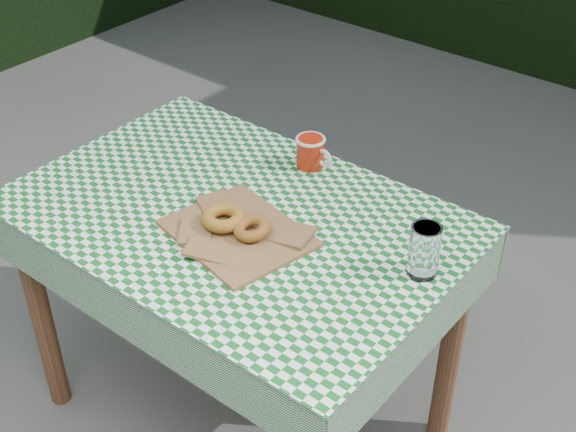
% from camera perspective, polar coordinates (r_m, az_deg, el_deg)
% --- Properties ---
extents(table, '(1.11, 0.74, 0.75)m').
position_cam_1_polar(table, '(2.19, -3.49, -7.97)').
color(table, brown).
rests_on(table, ground).
extents(tablecloth, '(1.13, 0.76, 0.01)m').
position_cam_1_polar(tablecloth, '(1.95, -3.89, 0.11)').
color(tablecloth, '#0E5C1D').
rests_on(tablecloth, table).
extents(paper_bag, '(0.38, 0.33, 0.02)m').
position_cam_1_polar(paper_bag, '(1.87, -3.68, -1.18)').
color(paper_bag, brown).
rests_on(paper_bag, tablecloth).
extents(bagel_front, '(0.13, 0.13, 0.03)m').
position_cam_1_polar(bagel_front, '(1.88, -4.76, -0.12)').
color(bagel_front, '#A16D21').
rests_on(bagel_front, paper_bag).
extents(bagel_back, '(0.12, 0.12, 0.03)m').
position_cam_1_polar(bagel_back, '(1.84, -2.68, -0.91)').
color(bagel_back, brown).
rests_on(bagel_back, paper_bag).
extents(coffee_mug, '(0.16, 0.16, 0.09)m').
position_cam_1_polar(coffee_mug, '(2.11, 1.65, 4.71)').
color(coffee_mug, '#A9200A').
rests_on(coffee_mug, tablecloth).
extents(drinking_glass, '(0.07, 0.07, 0.13)m').
position_cam_1_polar(drinking_glass, '(1.75, 9.94, -2.51)').
color(drinking_glass, white).
rests_on(drinking_glass, tablecloth).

